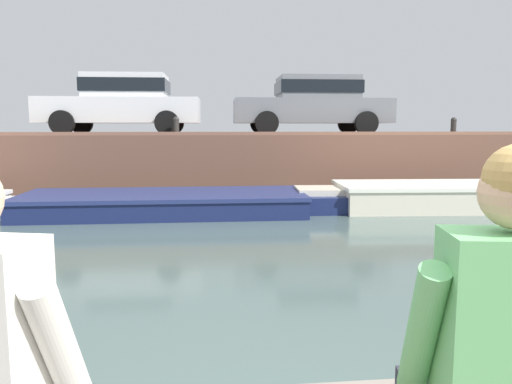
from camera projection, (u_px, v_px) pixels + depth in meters
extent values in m
plane|color=#4C605B|center=(232.00, 252.00, 7.11)|extent=(400.00, 400.00, 0.00)
cube|color=brown|center=(216.00, 160.00, 15.00)|extent=(60.00, 6.00, 1.58)
cube|color=brown|center=(219.00, 133.00, 12.06)|extent=(60.00, 0.24, 0.08)
cube|color=white|center=(16.00, 208.00, 9.94)|extent=(0.98, 1.07, 0.35)
cube|color=navy|center=(164.00, 205.00, 10.25)|extent=(5.70, 2.09, 0.36)
cube|color=navy|center=(327.00, 203.00, 10.57)|extent=(1.15, 1.13, 0.36)
cube|color=navy|center=(164.00, 195.00, 10.22)|extent=(5.76, 2.15, 0.08)
cube|color=brown|center=(143.00, 200.00, 10.20)|extent=(0.26, 1.82, 0.06)
cube|color=silver|center=(450.00, 198.00, 10.86)|extent=(4.89, 2.06, 0.48)
cube|color=silver|center=(319.00, 199.00, 10.74)|extent=(1.02, 1.02, 0.48)
cube|color=white|center=(450.00, 185.00, 10.82)|extent=(4.96, 2.12, 0.08)
cube|color=brown|center=(466.00, 190.00, 10.85)|extent=(0.34, 1.59, 0.06)
cube|color=white|center=(121.00, 111.00, 13.03)|extent=(4.12, 1.85, 0.64)
cube|color=white|center=(127.00, 87.00, 12.97)|extent=(2.08, 1.58, 0.60)
cube|color=black|center=(127.00, 87.00, 12.97)|extent=(2.16, 1.62, 0.33)
cylinder|color=black|center=(62.00, 123.00, 12.10)|extent=(0.61, 0.20, 0.60)
cylinder|color=black|center=(82.00, 123.00, 13.85)|extent=(0.61, 0.20, 0.60)
cylinder|color=black|center=(167.00, 123.00, 12.30)|extent=(0.61, 0.20, 0.60)
cylinder|color=black|center=(173.00, 123.00, 14.05)|extent=(0.61, 0.20, 0.60)
cube|color=slate|center=(311.00, 111.00, 13.57)|extent=(4.21, 1.85, 0.64)
cube|color=slate|center=(317.00, 88.00, 13.50)|extent=(2.12, 1.58, 0.60)
cube|color=black|center=(317.00, 88.00, 13.50)|extent=(2.21, 1.62, 0.33)
cylinder|color=black|center=(267.00, 123.00, 12.63)|extent=(0.60, 0.20, 0.60)
cylinder|color=black|center=(261.00, 123.00, 14.39)|extent=(0.60, 0.20, 0.60)
cylinder|color=black|center=(366.00, 123.00, 12.83)|extent=(0.60, 0.20, 0.60)
cylinder|color=black|center=(348.00, 123.00, 14.59)|extent=(0.60, 0.20, 0.60)
cylinder|color=#2D2B28|center=(176.00, 128.00, 12.06)|extent=(0.14, 0.14, 0.35)
sphere|color=#2D2B28|center=(176.00, 120.00, 12.03)|extent=(0.15, 0.15, 0.15)
cylinder|color=#2D2B28|center=(453.00, 128.00, 12.80)|extent=(0.14, 0.14, 0.35)
sphere|color=#2D2B28|center=(454.00, 120.00, 12.78)|extent=(0.15, 0.15, 0.15)
cylinder|color=silver|center=(62.00, 354.00, 1.33)|extent=(0.15, 0.30, 0.47)
cube|color=#66B26B|center=(508.00, 324.00, 1.40)|extent=(0.39, 0.28, 0.52)
cylinder|color=#66B26B|center=(422.00, 332.00, 1.47)|extent=(0.14, 0.30, 0.47)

